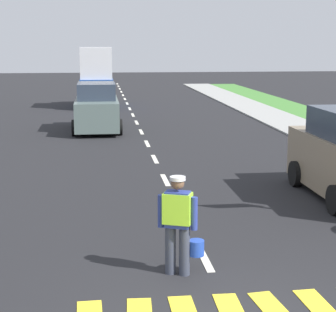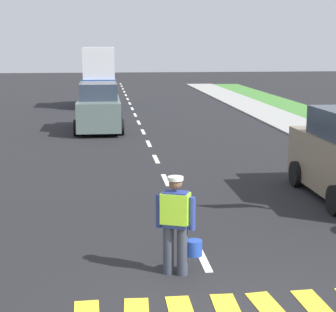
% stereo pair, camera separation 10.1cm
% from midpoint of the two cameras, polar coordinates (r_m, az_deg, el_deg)
% --- Properties ---
extents(ground_plane, '(96.00, 96.00, 0.00)m').
position_cam_midpoint_polar(ground_plane, '(28.31, -2.85, 3.39)').
color(ground_plane, black).
extents(lane_center_line, '(0.14, 46.40, 0.01)m').
position_cam_midpoint_polar(lane_center_line, '(32.47, -3.33, 4.39)').
color(lane_center_line, silver).
rests_on(lane_center_line, ground).
extents(road_worker, '(0.76, 0.43, 1.67)m').
position_cam_midpoint_polar(road_worker, '(9.54, 1.20, -6.38)').
color(road_worker, '#383D4C').
rests_on(road_worker, ground).
extents(delivery_truck, '(2.16, 4.60, 3.54)m').
position_cam_midpoint_polar(delivery_truck, '(35.05, -6.74, 7.46)').
color(delivery_truck, '#1E4799').
rests_on(delivery_truck, ground).
extents(car_oncoming_second, '(2.08, 4.35, 2.09)m').
position_cam_midpoint_polar(car_oncoming_second, '(25.48, -6.74, 4.67)').
color(car_oncoming_second, slate).
rests_on(car_oncoming_second, ground).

